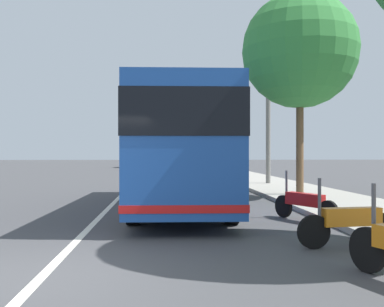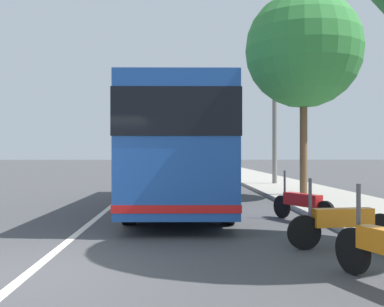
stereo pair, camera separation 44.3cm
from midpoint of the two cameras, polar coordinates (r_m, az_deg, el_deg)
name	(u,v)px [view 2 (the right image)]	position (r m, az deg, el deg)	size (l,w,h in m)	color
ground_plane	(28,273)	(6.88, -18.23, -14.23)	(220.00, 220.00, 0.00)	#424244
sidewalk_curb	(320,197)	(17.37, 16.56, -5.34)	(110.00, 3.60, 0.14)	#9E998E
lane_divider_line	(119,200)	(16.59, -8.44, -5.82)	(110.00, 0.16, 0.01)	silver
coach_bus	(181,145)	(14.15, -0.51, 1.07)	(10.84, 2.85, 3.37)	#1E4C9E
motorcycle_far_end	(342,223)	(8.59, 19.93, -8.24)	(0.37, 2.05, 1.25)	black
motorcycle_by_tree	(302,203)	(11.56, 14.82, -6.13)	(1.95, 1.03, 1.25)	black
car_behind_bus	(174,163)	(44.50, -2.03, -1.27)	(4.72, 2.02, 1.40)	black
car_oncoming	(140,162)	(54.36, -6.37, -1.03)	(4.12, 1.93, 1.44)	gray
roadside_tree_mid_block	(304,50)	(17.90, 14.65, 12.57)	(4.37, 4.37, 7.78)	brown
utility_pole	(275,116)	(23.84, 10.95, 4.67)	(0.24, 0.24, 7.24)	slate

